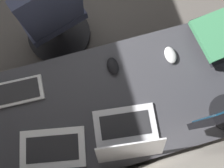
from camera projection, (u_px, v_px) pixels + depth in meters
desk at (114, 104)px, 1.39m from camera, size 2.14×0.68×0.73m
drawer_pedestal at (116, 115)px, 1.70m from camera, size 0.40×0.51×0.69m
laptop_leftmost at (127, 135)px, 1.24m from camera, size 0.36×0.31×0.19m
laptop_left at (51, 161)px, 1.21m from camera, size 0.39×0.36×0.19m
keyboard_main at (5, 95)px, 1.33m from camera, size 0.43×0.16×0.02m
mouse_main at (113, 66)px, 1.36m from camera, size 0.06×0.10×0.03m
mouse_spare at (170, 55)px, 1.38m from camera, size 0.06×0.10×0.03m
book_stack_near at (216, 38)px, 1.36m from camera, size 0.26×0.31×0.11m
office_chair at (52, 17)px, 1.76m from camera, size 0.56×0.60×0.97m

